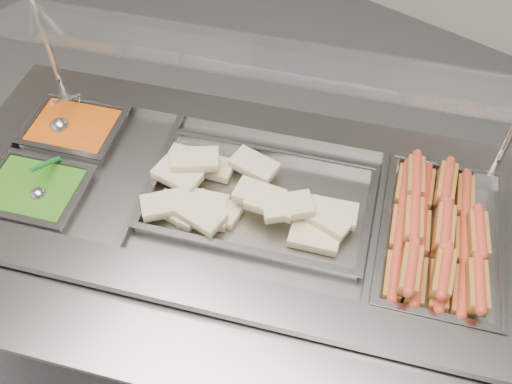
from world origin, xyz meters
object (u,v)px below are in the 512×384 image
Objects in this scene: pan_wraps at (259,202)px; serving_spoon at (40,189)px; steam_counter at (243,268)px; sneeze_guard at (258,57)px; ladle at (61,125)px; pan_hotdogs at (439,242)px.

pan_wraps is 0.61m from serving_spoon.
steam_counter is at bearing 36.02° from serving_spoon.
serving_spoon is at bearing -126.75° from sneeze_guard.
ladle is (-0.53, -0.30, -0.31)m from sneeze_guard.
pan_hotdogs is 0.82× the size of pan_wraps.
steam_counter is 0.69m from serving_spoon.
sneeze_guard is at bearing 53.25° from serving_spoon.
ladle is 0.25m from serving_spoon.
ladle reaches higher than pan_hotdogs.
ladle reaches higher than pan_wraps.
pan_hotdogs is 0.50m from pan_wraps.
sneeze_guard is at bearing 127.67° from pan_wraps.
sneeze_guard reaches higher than pan_hotdogs.
steam_counter is at bearing 11.52° from ladle.
pan_wraps reaches higher than steam_counter.
steam_counter is 3.22× the size of pan_hotdogs.
steam_counter is 11.07× the size of ladle.
sneeze_guard is 0.68m from pan_hotdogs.
ladle is (-0.60, -0.12, 0.40)m from steam_counter.
pan_hotdogs is 3.44× the size of ladle.
pan_hotdogs is 1.10m from serving_spoon.
serving_spoon reaches higher than pan_hotdogs.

